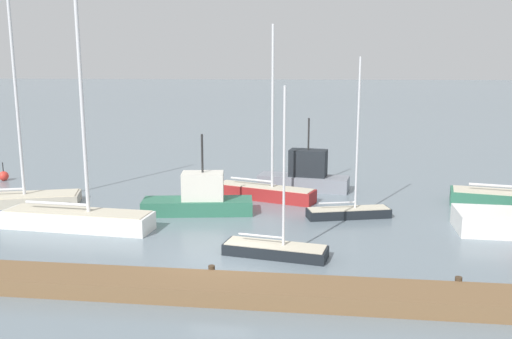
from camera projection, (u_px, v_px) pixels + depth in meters
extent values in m
plane|color=slate|center=(223.00, 263.00, 21.47)|extent=(600.00, 600.00, 0.00)
cube|color=brown|center=(206.00, 288.00, 18.37)|extent=(21.46, 1.86, 0.59)
cylinder|color=#423323|center=(212.00, 275.00, 19.35)|extent=(0.24, 0.24, 0.71)
cylinder|color=#423323|center=(458.00, 287.00, 18.31)|extent=(0.24, 0.24, 0.71)
cube|color=black|center=(348.00, 213.00, 27.92)|extent=(4.47, 2.20, 0.47)
cube|color=beige|center=(349.00, 208.00, 27.87)|extent=(4.28, 2.07, 0.04)
cylinder|color=silver|center=(358.00, 135.00, 27.19)|extent=(0.10, 0.10, 7.77)
cylinder|color=silver|center=(337.00, 203.00, 27.72)|extent=(1.90, 0.61, 0.08)
cube|color=white|center=(78.00, 220.00, 25.96)|extent=(7.49, 2.25, 0.86)
cube|color=beige|center=(77.00, 211.00, 25.87)|extent=(7.18, 2.09, 0.04)
cylinder|color=silver|center=(82.00, 110.00, 24.83)|extent=(0.18, 0.18, 9.83)
cylinder|color=silver|center=(57.00, 203.00, 26.02)|extent=(3.32, 0.40, 0.14)
cube|color=maroon|center=(265.00, 193.00, 31.71)|extent=(6.19, 3.24, 0.76)
cube|color=beige|center=(265.00, 186.00, 31.64)|extent=(5.92, 3.06, 0.04)
cylinder|color=silver|center=(273.00, 108.00, 30.55)|extent=(0.15, 0.15, 9.31)
cylinder|color=silver|center=(251.00, 180.00, 31.95)|extent=(2.63, 0.99, 0.12)
cylinder|color=silver|center=(501.00, 186.00, 30.08)|extent=(3.30, 0.81, 0.14)
cube|color=black|center=(275.00, 251.00, 22.26)|extent=(4.46, 1.98, 0.46)
cube|color=beige|center=(275.00, 245.00, 22.21)|extent=(4.27, 1.85, 0.04)
cylinder|color=silver|center=(284.00, 168.00, 21.49)|extent=(0.10, 0.10, 6.56)
cylinder|color=silver|center=(261.00, 236.00, 22.33)|extent=(1.92, 0.42, 0.08)
cube|color=#BCB29E|center=(14.00, 200.00, 30.40)|extent=(7.39, 4.07, 0.57)
cube|color=beige|center=(14.00, 195.00, 30.34)|extent=(7.07, 3.83, 0.04)
cylinder|color=silver|center=(15.00, 86.00, 29.28)|extent=(0.17, 0.17, 12.27)
cube|color=gray|center=(303.00, 183.00, 34.19)|extent=(5.89, 2.53, 0.91)
cube|color=#1E2328|center=(308.00, 163.00, 33.87)|extent=(2.48, 1.61, 1.68)
cylinder|color=#262626|center=(309.00, 134.00, 33.52)|extent=(0.11, 0.11, 2.00)
cube|color=#2D6B51|center=(198.00, 206.00, 28.71)|extent=(6.05, 2.68, 0.77)
cube|color=silver|center=(203.00, 186.00, 28.50)|extent=(2.37, 1.68, 1.46)
cylinder|color=#262626|center=(202.00, 153.00, 28.17)|extent=(0.12, 0.12, 2.04)
sphere|color=red|center=(4.00, 176.00, 36.89)|extent=(0.65, 0.65, 0.65)
cylinder|color=black|center=(3.00, 167.00, 36.77)|extent=(0.06, 0.06, 0.62)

